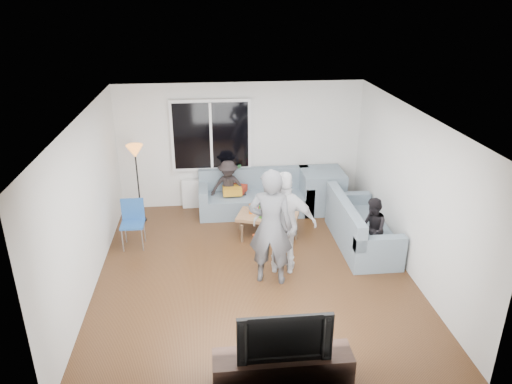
{
  "coord_description": "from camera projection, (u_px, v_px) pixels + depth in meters",
  "views": [
    {
      "loc": [
        -0.66,
        -6.76,
        4.25
      ],
      "look_at": [
        0.1,
        0.6,
        1.15
      ],
      "focal_mm": 33.76,
      "sensor_mm": 36.0,
      "label": 1
    }
  ],
  "objects": [
    {
      "name": "potted_plant",
      "position": [
        237.0,
        171.0,
        10.0
      ],
      "size": [
        0.2,
        0.17,
        0.33
      ],
      "primitive_type": "imported",
      "rotation": [
        0.0,
        0.0,
        0.12
      ],
      "color": "#255C29",
      "rests_on": "radiator"
    },
    {
      "name": "ceiling",
      "position": [
        253.0,
        114.0,
        6.89
      ],
      "size": [
        5.0,
        5.5,
        0.04
      ],
      "primitive_type": "cube",
      "color": "white",
      "rests_on": "ground"
    },
    {
      "name": "spectator_right",
      "position": [
        372.0,
        229.0,
        8.07
      ],
      "size": [
        0.48,
        0.58,
        1.1
      ],
      "primitive_type": "imported",
      "rotation": [
        0.0,
        0.0,
        -1.69
      ],
      "color": "black",
      "rests_on": "floor"
    },
    {
      "name": "bottle_a",
      "position": [
        251.0,
        209.0,
        8.97
      ],
      "size": [
        0.07,
        0.07,
        0.19
      ],
      "primitive_type": "cylinder",
      "color": "#B94E0A",
      "rests_on": "coffee_table"
    },
    {
      "name": "spectator_back",
      "position": [
        228.0,
        187.0,
        9.77
      ],
      "size": [
        0.77,
        0.49,
        1.13
      ],
      "primitive_type": "imported",
      "rotation": [
        0.0,
        0.0,
        -0.09
      ],
      "color": "black",
      "rests_on": "floor"
    },
    {
      "name": "cushion_yellow",
      "position": [
        232.0,
        190.0,
        9.75
      ],
      "size": [
        0.38,
        0.33,
        0.14
      ],
      "primitive_type": "cube",
      "rotation": [
        0.0,
        0.0,
        0.01
      ],
      "color": "#C1821C",
      "rests_on": "sofa_back_section"
    },
    {
      "name": "sofa_back_section",
      "position": [
        256.0,
        193.0,
        9.85
      ],
      "size": [
        2.3,
        0.85,
        0.85
      ],
      "primitive_type": null,
      "color": "slate",
      "rests_on": "floor"
    },
    {
      "name": "bottle_c",
      "position": [
        269.0,
        206.0,
        9.08
      ],
      "size": [
        0.07,
        0.07,
        0.19
      ],
      "primitive_type": "cylinder",
      "color": "black",
      "rests_on": "coffee_table"
    },
    {
      "name": "player_left",
      "position": [
        271.0,
        227.0,
        7.29
      ],
      "size": [
        0.77,
        0.6,
        1.88
      ],
      "primitive_type": "imported",
      "rotation": [
        0.0,
        0.0,
        2.9
      ],
      "color": "#4A4B4F",
      "rests_on": "floor"
    },
    {
      "name": "wall_left",
      "position": [
        85.0,
        205.0,
        7.16
      ],
      "size": [
        0.04,
        5.5,
        2.6
      ],
      "primitive_type": "cube",
      "color": "silver",
      "rests_on": "ground"
    },
    {
      "name": "sofa_right_section",
      "position": [
        362.0,
        223.0,
        8.57
      ],
      "size": [
        2.0,
        0.85,
        0.85
      ],
      "primitive_type": null,
      "rotation": [
        0.0,
        0.0,
        1.57
      ],
      "color": "slate",
      "rests_on": "floor"
    },
    {
      "name": "television",
      "position": [
        283.0,
        333.0,
        5.33
      ],
      "size": [
        1.06,
        0.14,
        0.61
      ],
      "primitive_type": "imported",
      "color": "black",
      "rests_on": "tv_console"
    },
    {
      "name": "floor",
      "position": [
        254.0,
        272.0,
        7.91
      ],
      "size": [
        5.0,
        5.5,
        0.04
      ],
      "primitive_type": "cube",
      "color": "#56351C",
      "rests_on": "ground"
    },
    {
      "name": "window_glass",
      "position": [
        211.0,
        136.0,
        9.68
      ],
      "size": [
        1.5,
        0.02,
        1.35
      ],
      "primitive_type": "cube",
      "color": "black",
      "rests_on": "window_frame"
    },
    {
      "name": "wall_front",
      "position": [
        280.0,
        307.0,
        4.86
      ],
      "size": [
        5.0,
        0.04,
        2.6
      ],
      "primitive_type": "cube",
      "color": "silver",
      "rests_on": "ground"
    },
    {
      "name": "window_frame",
      "position": [
        211.0,
        135.0,
        9.72
      ],
      "size": [
        1.62,
        0.06,
        1.47
      ],
      "primitive_type": "cube",
      "color": "white",
      "rests_on": "wall_back"
    },
    {
      "name": "radiator",
      "position": [
        213.0,
        193.0,
        10.16
      ],
      "size": [
        1.3,
        0.12,
        0.62
      ],
      "primitive_type": "cube",
      "color": "silver",
      "rests_on": "floor"
    },
    {
      "name": "bottle_d",
      "position": [
        282.0,
        211.0,
        8.82
      ],
      "size": [
        0.07,
        0.07,
        0.25
      ],
      "primitive_type": "cylinder",
      "color": "#CA5C11",
      "rests_on": "coffee_table"
    },
    {
      "name": "coffee_table",
      "position": [
        268.0,
        225.0,
        9.01
      ],
      "size": [
        1.23,
        0.92,
        0.4
      ],
      "primitive_type": "cube",
      "rotation": [
        0.0,
        0.0,
        -0.32
      ],
      "color": "#AB7A53",
      "rests_on": "floor"
    },
    {
      "name": "vase",
      "position": [
        204.0,
        176.0,
        9.96
      ],
      "size": [
        0.21,
        0.21,
        0.19
      ],
      "primitive_type": "imported",
      "rotation": [
        0.0,
        0.0,
        -0.2
      ],
      "color": "silver",
      "rests_on": "radiator"
    },
    {
      "name": "wall_back",
      "position": [
        240.0,
        145.0,
        9.94
      ],
      "size": [
        5.0,
        0.04,
        2.6
      ],
      "primitive_type": "cube",
      "color": "silver",
      "rests_on": "ground"
    },
    {
      "name": "cushion_red",
      "position": [
        237.0,
        189.0,
        9.84
      ],
      "size": [
        0.45,
        0.42,
        0.13
      ],
      "primitive_type": "cube",
      "rotation": [
        0.0,
        0.0,
        -0.43
      ],
      "color": "maroon",
      "rests_on": "sofa_back_section"
    },
    {
      "name": "side_chair",
      "position": [
        133.0,
        225.0,
        8.49
      ],
      "size": [
        0.4,
        0.4,
        0.86
      ],
      "primitive_type": null,
      "rotation": [
        0.0,
        0.0,
        -0.0
      ],
      "color": "#235197",
      "rests_on": "floor"
    },
    {
      "name": "pitcher",
      "position": [
        263.0,
        211.0,
        8.9
      ],
      "size": [
        0.17,
        0.17,
        0.17
      ],
      "primitive_type": "cylinder",
      "color": "maroon",
      "rests_on": "coffee_table"
    },
    {
      "name": "window_mullion",
      "position": [
        211.0,
        136.0,
        9.67
      ],
      "size": [
        0.05,
        0.03,
        1.35
      ],
      "primitive_type": "cube",
      "color": "white",
      "rests_on": "window_frame"
    },
    {
      "name": "wall_right",
      "position": [
        411.0,
        192.0,
        7.64
      ],
      "size": [
        0.04,
        5.5,
        2.6
      ],
      "primitive_type": "cube",
      "color": "silver",
      "rests_on": "ground"
    },
    {
      "name": "sofa_corner",
      "position": [
        322.0,
        190.0,
        9.98
      ],
      "size": [
        0.85,
        0.85,
        0.85
      ],
      "primitive_type": "cube",
      "color": "slate",
      "rests_on": "floor"
    },
    {
      "name": "tv_console",
      "position": [
        282.0,
        370.0,
        5.54
      ],
      "size": [
        1.6,
        0.4,
        0.44
      ],
      "primitive_type": "cube",
      "color": "#322019",
      "rests_on": "floor"
    },
    {
      "name": "floor_lamp",
      "position": [
        138.0,
        184.0,
        9.34
      ],
      "size": [
        0.32,
        0.32,
        1.56
      ],
      "primitive_type": null,
      "color": "orange",
      "rests_on": "floor"
    },
    {
      "name": "bottle_b",
      "position": [
        261.0,
        212.0,
        8.78
      ],
      "size": [
        0.08,
        0.08,
        0.26
      ],
      "primitive_type": "cylinder",
      "color": "#258017",
      "rests_on": "coffee_table"
    },
    {
      "name": "player_right",
      "position": [
        285.0,
        223.0,
        7.59
      ],
      "size": [
        1.07,
        0.62,
        1.72
      ],
      "primitive_type": "imported",
      "rotation": [
        0.0,
        0.0,
        2.93
      ],
      "color": "silver",
      "rests_on": "floor"
    }
  ]
}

